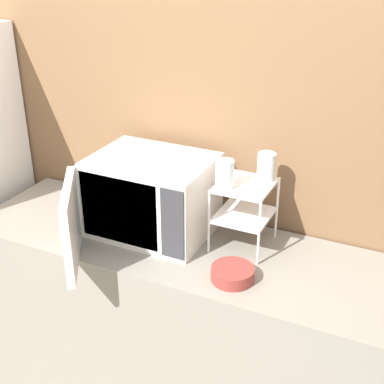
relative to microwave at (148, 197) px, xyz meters
name	(u,v)px	position (x,y,z in m)	size (l,w,h in m)	color
wall_back	(217,138)	(0.19, 0.30, 0.19)	(8.00, 0.06, 2.60)	brown
counter	(185,331)	(0.19, -0.03, -0.64)	(1.93, 0.58, 0.94)	gray
microwave	(148,197)	(0.00, 0.00, 0.00)	(0.52, 0.72, 0.34)	silver
dish_rack	(244,202)	(0.41, 0.07, 0.03)	(0.22, 0.24, 0.28)	white
glass_front_left	(225,174)	(0.35, 0.00, 0.17)	(0.07, 0.07, 0.12)	silver
glass_back_right	(266,167)	(0.47, 0.14, 0.17)	(0.07, 0.07, 0.12)	silver
bowl	(233,274)	(0.46, -0.18, -0.15)	(0.16, 0.16, 0.05)	maroon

